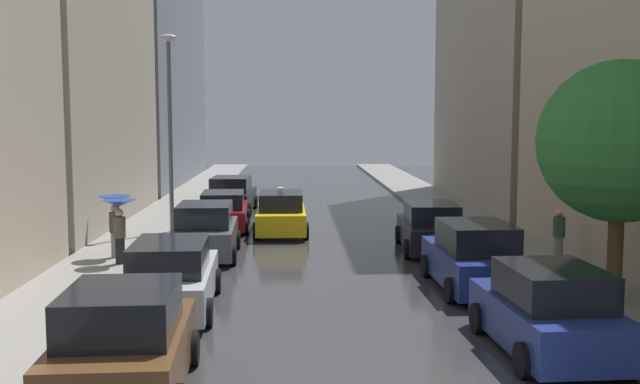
{
  "coord_description": "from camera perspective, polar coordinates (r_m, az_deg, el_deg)",
  "views": [
    {
      "loc": [
        -0.95,
        -7.03,
        4.56
      ],
      "look_at": [
        0.24,
        23.88,
        1.34
      ],
      "focal_mm": 41.17,
      "sensor_mm": 36.0,
      "label": 1
    }
  ],
  "objects": [
    {
      "name": "parked_car_right_nearest",
      "position": [
        14.93,
        17.35,
        -8.92
      ],
      "size": [
        2.27,
        4.16,
        1.72
      ],
      "rotation": [
        0.0,
        0.0,
        1.62
      ],
      "color": "navy",
      "rests_on": "ground"
    },
    {
      "name": "pedestrian_foreground",
      "position": [
        23.72,
        -15.67,
        -1.54
      ],
      "size": [
        1.02,
        1.02,
        1.93
      ],
      "rotation": [
        0.0,
        0.0,
        1.07
      ],
      "color": "gray",
      "rests_on": "sidewalk_left"
    },
    {
      "name": "sidewalk_right",
      "position": [
        32.22,
        11.2,
        -2.18
      ],
      "size": [
        3.0,
        72.0,
        0.15
      ],
      "primitive_type": "cube",
      "color": "gray",
      "rests_on": "ground"
    },
    {
      "name": "parked_car_left_fourth",
      "position": [
        29.8,
        -7.53,
        -1.51
      ],
      "size": [
        2.21,
        4.52,
        1.53
      ],
      "rotation": [
        0.0,
        0.0,
        1.61
      ],
      "color": "maroon",
      "rests_on": "ground"
    },
    {
      "name": "sidewalk_left",
      "position": [
        31.84,
        -12.23,
        -2.3
      ],
      "size": [
        3.0,
        72.0,
        0.15
      ],
      "primitive_type": "cube",
      "color": "gray",
      "rests_on": "ground"
    },
    {
      "name": "taxi_midroad",
      "position": [
        28.63,
        -3.06,
        -1.69
      ],
      "size": [
        2.12,
        4.67,
        1.81
      ],
      "rotation": [
        0.0,
        0.0,
        1.58
      ],
      "color": "yellow",
      "rests_on": "ground"
    },
    {
      "name": "ground_plane",
      "position": [
        31.38,
        -0.44,
        -2.46
      ],
      "size": [
        28.0,
        72.0,
        0.04
      ],
      "primitive_type": "cube",
      "color": "#343436"
    },
    {
      "name": "parked_car_left_nearest",
      "position": [
        12.6,
        -15.01,
        -11.43
      ],
      "size": [
        2.3,
        4.13,
        1.83
      ],
      "rotation": [
        0.0,
        0.0,
        1.61
      ],
      "color": "brown",
      "rests_on": "ground"
    },
    {
      "name": "parked_car_right_third",
      "position": [
        25.09,
        8.6,
        -2.81
      ],
      "size": [
        2.23,
        4.48,
        1.66
      ],
      "rotation": [
        0.0,
        0.0,
        1.52
      ],
      "color": "black",
      "rests_on": "ground"
    },
    {
      "name": "building_left_far",
      "position": [
        50.94,
        -13.76,
        9.27
      ],
      "size": [
        6.0,
        20.67,
        15.33
      ],
      "primitive_type": "cube",
      "color": "slate",
      "rests_on": "ground"
    },
    {
      "name": "lamp_post_left",
      "position": [
        28.38,
        -11.59,
        5.52
      ],
      "size": [
        0.6,
        0.28,
        7.45
      ],
      "color": "#595B60",
      "rests_on": "sidewalk_left"
    },
    {
      "name": "parked_car_left_fifth",
      "position": [
        34.96,
        -6.89,
        -0.29
      ],
      "size": [
        2.32,
        4.58,
        1.71
      ],
      "rotation": [
        0.0,
        0.0,
        1.52
      ],
      "color": "black",
      "rests_on": "ground"
    },
    {
      "name": "parked_car_right_second",
      "position": [
        19.79,
        11.91,
        -5.06
      ],
      "size": [
        2.2,
        4.46,
        1.79
      ],
      "rotation": [
        0.0,
        0.0,
        1.59
      ],
      "color": "navy",
      "rests_on": "ground"
    },
    {
      "name": "pedestrian_near_tree",
      "position": [
        23.39,
        18.07,
        -3.15
      ],
      "size": [
        0.36,
        0.36,
        1.61
      ],
      "rotation": [
        0.0,
        0.0,
        2.14
      ],
      "color": "gray",
      "rests_on": "sidewalk_right"
    },
    {
      "name": "parked_car_left_third",
      "position": [
        23.99,
        -8.89,
        -3.1
      ],
      "size": [
        2.19,
        4.22,
        1.77
      ],
      "rotation": [
        0.0,
        0.0,
        1.6
      ],
      "color": "#474C51",
      "rests_on": "ground"
    },
    {
      "name": "parked_car_left_second",
      "position": [
        17.68,
        -11.49,
        -6.53
      ],
      "size": [
        2.24,
        4.71,
        1.67
      ],
      "rotation": [
        0.0,
        0.0,
        1.61
      ],
      "color": "#B2B7BF",
      "rests_on": "ground"
    },
    {
      "name": "pedestrian_by_kerb",
      "position": [
        22.64,
        -15.34,
        -1.93
      ],
      "size": [
        0.99,
        0.99,
        1.93
      ],
      "rotation": [
        0.0,
        0.0,
        3.53
      ],
      "color": "black",
      "rests_on": "sidewalk_left"
    },
    {
      "name": "street_tree_right",
      "position": [
        18.43,
        22.27,
        3.63
      ],
      "size": [
        3.79,
        3.79,
        5.72
      ],
      "color": "#513823",
      "rests_on": "sidewalk_right"
    }
  ]
}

